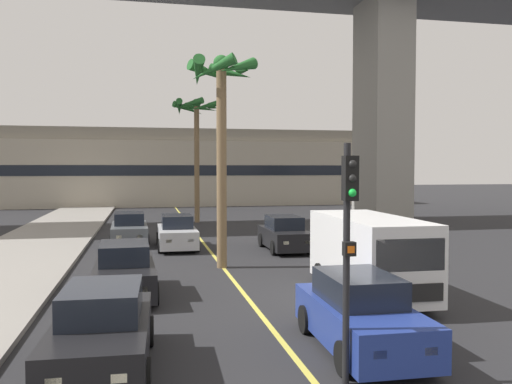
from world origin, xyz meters
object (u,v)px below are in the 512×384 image
(palm_tree_mid_median, at_px, (222,102))
(traffic_light_median_near, at_px, (348,230))
(car_queue_fourth, at_px, (177,233))
(car_queue_fifth, at_px, (124,272))
(car_queue_second, at_px, (360,315))
(delivery_van, at_px, (369,254))
(car_queue_third, at_px, (102,332))
(car_queue_sixth, at_px, (285,235))
(palm_tree_near_median, at_px, (196,121))
(car_queue_front, at_px, (129,230))

(palm_tree_mid_median, bearing_deg, traffic_light_median_near, -87.35)
(traffic_light_median_near, bearing_deg, car_queue_fourth, 96.57)
(car_queue_fifth, height_order, traffic_light_median_near, traffic_light_median_near)
(car_queue_second, bearing_deg, delivery_van, 63.98)
(car_queue_second, relative_size, delivery_van, 0.78)
(car_queue_second, height_order, car_queue_fourth, same)
(car_queue_second, distance_m, traffic_light_median_near, 2.82)
(car_queue_second, distance_m, palm_tree_mid_median, 11.18)
(car_queue_third, relative_size, car_queue_sixth, 1.01)
(traffic_light_median_near, bearing_deg, car_queue_fifth, 118.03)
(palm_tree_mid_median, bearing_deg, delivery_van, -57.63)
(car_queue_second, xyz_separation_m, palm_tree_mid_median, (-1.50, 9.61, 5.52))
(car_queue_fourth, height_order, palm_tree_near_median, palm_tree_near_median)
(palm_tree_mid_median, bearing_deg, car_queue_fifth, -131.90)
(palm_tree_near_median, bearing_deg, car_queue_fourth, -99.82)
(car_queue_third, height_order, traffic_light_median_near, traffic_light_median_near)
(car_queue_second, height_order, traffic_light_median_near, traffic_light_median_near)
(car_queue_second, relative_size, palm_tree_near_median, 0.48)
(palm_tree_mid_median, bearing_deg, car_queue_second, -81.14)
(car_queue_third, bearing_deg, delivery_van, 30.39)
(car_queue_sixth, bearing_deg, palm_tree_mid_median, -132.88)
(car_queue_front, xyz_separation_m, traffic_light_median_near, (4.14, -18.50, 1.99))
(car_queue_sixth, distance_m, palm_tree_mid_median, 7.46)
(car_queue_front, distance_m, palm_tree_mid_median, 9.72)
(palm_tree_near_median, bearing_deg, car_queue_sixth, -78.53)
(car_queue_front, xyz_separation_m, car_queue_third, (-0.06, -16.86, 0.00))
(car_queue_second, bearing_deg, car_queue_fifth, 130.80)
(car_queue_front, bearing_deg, car_queue_fourth, -40.53)
(car_queue_front, relative_size, car_queue_sixth, 1.01)
(car_queue_fifth, bearing_deg, traffic_light_median_near, -61.97)
(car_queue_front, xyz_separation_m, palm_tree_near_median, (4.29, 10.04, 6.27))
(car_queue_third, height_order, car_queue_sixth, same)
(traffic_light_median_near, bearing_deg, palm_tree_mid_median, 92.65)
(car_queue_front, distance_m, traffic_light_median_near, 19.06)
(traffic_light_median_near, distance_m, palm_tree_near_median, 28.86)
(car_queue_third, relative_size, car_queue_fifth, 1.00)
(car_queue_front, bearing_deg, car_queue_fifth, -89.24)
(car_queue_front, distance_m, car_queue_third, 16.86)
(car_queue_second, xyz_separation_m, delivery_van, (2.00, 4.09, 0.57))
(car_queue_third, relative_size, delivery_van, 0.79)
(car_queue_third, bearing_deg, car_queue_fifth, 88.02)
(car_queue_fifth, height_order, delivery_van, delivery_van)
(palm_tree_near_median, bearing_deg, car_queue_front, -113.15)
(car_queue_fourth, relative_size, delivery_van, 0.78)
(car_queue_sixth, bearing_deg, car_queue_third, -117.87)
(palm_tree_mid_median, bearing_deg, palm_tree_near_median, 87.73)
(delivery_van, relative_size, palm_tree_mid_median, 0.66)
(car_queue_fourth, height_order, palm_tree_mid_median, palm_tree_mid_median)
(delivery_van, height_order, palm_tree_near_median, palm_tree_near_median)
(car_queue_sixth, xyz_separation_m, traffic_light_median_near, (-2.89, -15.04, 1.99))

